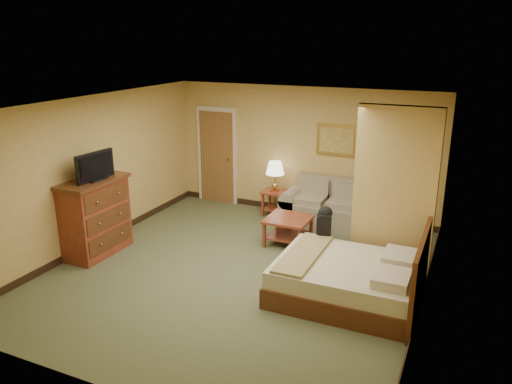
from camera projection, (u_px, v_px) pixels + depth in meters
The scene contains 17 objects.
floor at pixel (238, 272), 7.82m from camera, with size 6.00×6.00×0.00m, color #4D5436.
ceiling at pixel (236, 105), 7.04m from camera, with size 6.00×6.00×0.00m, color white.
back_wall at pixel (303, 152), 10.04m from camera, with size 5.50×0.02×2.60m, color tan.
left_wall at pixel (92, 173), 8.51m from camera, with size 0.02×6.00×2.60m, color tan.
right_wall at pixel (430, 219), 6.35m from camera, with size 0.02×6.00×2.60m, color tan.
partition at pixel (394, 193), 7.39m from camera, with size 1.20×0.15×2.60m, color tan.
door at pixel (217, 156), 10.85m from camera, with size 0.94×0.16×2.10m.
baseboard at pixel (301, 210), 10.40m from camera, with size 5.50×0.02×0.12m, color black.
loveseat at pixel (328, 210), 9.70m from camera, with size 1.77×0.82×0.90m.
side_table at pixel (275, 199), 10.20m from camera, with size 0.47×0.47×0.51m.
table_lamp at pixel (275, 169), 10.01m from camera, with size 0.37×0.37×0.62m.
coffee_table at pixel (288, 225), 8.78m from camera, with size 0.75×0.75×0.48m.
wall_picture at pixel (337, 140), 9.66m from camera, with size 0.81×0.04×0.63m.
dresser at pixel (95, 217), 8.31m from camera, with size 0.64×1.22×1.30m.
tv at pixel (95, 167), 8.01m from camera, with size 0.22×0.77×0.47m.
bed at pixel (352, 279), 6.93m from camera, with size 1.98×1.68×1.09m.
backpack at pixel (325, 220), 7.77m from camera, with size 0.26×0.32×0.48m.
Camera 1 is at (3.17, -6.34, 3.54)m, focal length 35.00 mm.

